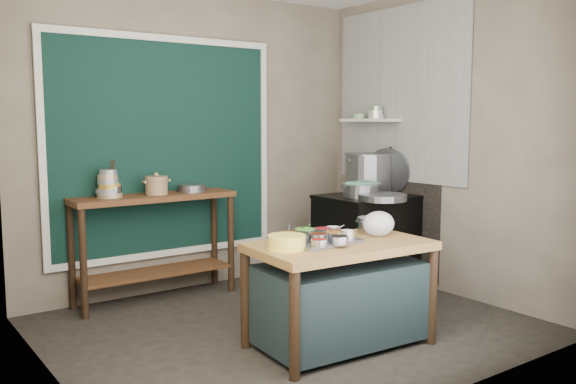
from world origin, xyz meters
TOP-DOWN VIEW (x-y plane):
  - floor at (0.00, 0.00)m, footprint 3.50×3.00m
  - back_wall at (0.00, 1.51)m, footprint 3.50×0.02m
  - left_wall at (-1.76, 0.00)m, footprint 0.02×3.00m
  - right_wall at (1.76, 0.00)m, footprint 0.02×3.00m
  - curtain_panel at (-0.35, 1.47)m, footprint 2.10×0.02m
  - curtain_frame at (-0.35, 1.46)m, footprint 2.22×0.03m
  - tile_panel at (1.74, 0.55)m, footprint 0.02×1.70m
  - soot_patch at (1.74, 0.65)m, footprint 0.01×1.30m
  - wall_shelf at (1.63, 0.85)m, footprint 0.22×0.70m
  - prep_table at (0.05, -0.54)m, footprint 1.29×0.80m
  - back_counter at (-0.55, 1.28)m, footprint 1.45×0.40m
  - stove_block at (1.35, 0.55)m, footprint 0.90×0.68m
  - stove_top at (1.35, 0.55)m, footprint 0.92×0.69m
  - condiment_tray at (-0.08, -0.48)m, footprint 0.53×0.40m
  - condiment_bowls at (-0.10, -0.46)m, footprint 0.56×0.45m
  - yellow_basin at (-0.39, -0.51)m, footprint 0.30×0.30m
  - saucepan at (0.47, -0.40)m, footprint 0.22×0.22m
  - plastic_bag_a at (0.43, -0.53)m, footprint 0.29×0.26m
  - plastic_bag_b at (0.55, -0.45)m, footprint 0.20×0.17m
  - bowl_stack at (-0.95, 1.30)m, footprint 0.21×0.21m
  - utensil_cup at (-0.92, 1.29)m, footprint 0.16×0.16m
  - ceramic_crock at (-0.53, 1.26)m, footprint 0.22×0.22m
  - wide_bowl at (-0.18, 1.27)m, footprint 0.27×0.27m
  - stock_pot at (1.51, 0.73)m, footprint 0.57×0.57m
  - pot_lid at (1.64, 0.59)m, footprint 0.24×0.47m
  - steamer at (1.20, 0.49)m, footprint 0.48×0.48m
  - green_cloth at (1.20, 0.49)m, footprint 0.27×0.22m
  - shallow_pan at (1.18, 0.19)m, footprint 0.52×0.52m
  - shelf_bowl_stack at (1.63, 0.76)m, footprint 0.15×0.15m
  - shelf_bowl_green at (1.63, 1.01)m, footprint 0.16×0.16m

SIDE VIEW (x-z plane):
  - floor at x=0.00m, z-range -0.02..0.00m
  - prep_table at x=0.05m, z-range 0.00..0.75m
  - stove_block at x=1.35m, z-range 0.00..0.85m
  - back_counter at x=-0.55m, z-range 0.00..0.95m
  - soot_patch at x=1.74m, z-range 0.05..1.35m
  - condiment_tray at x=-0.08m, z-range 0.75..0.77m
  - yellow_basin at x=-0.39m, z-range 0.75..0.85m
  - condiment_bowls at x=-0.10m, z-range 0.77..0.83m
  - saucepan at x=0.47m, z-range 0.75..0.87m
  - plastic_bag_b at x=0.55m, z-range 0.75..0.89m
  - plastic_bag_a at x=0.43m, z-range 0.75..0.94m
  - stove_top at x=1.35m, z-range 0.85..0.88m
  - shallow_pan at x=1.18m, z-range 0.88..0.94m
  - steamer at x=1.20m, z-range 0.88..1.00m
  - wide_bowl at x=-0.18m, z-range 0.95..1.02m
  - utensil_cup at x=-0.92m, z-range 0.95..1.05m
  - green_cloth at x=1.20m, z-range 1.00..1.02m
  - ceramic_crock at x=-0.53m, z-range 0.95..1.09m
  - bowl_stack at x=-0.95m, z-range 0.93..1.17m
  - stock_pot at x=1.51m, z-range 0.88..1.27m
  - pot_lid at x=1.64m, z-range 0.88..1.33m
  - curtain_panel at x=-0.35m, z-range 0.40..2.30m
  - curtain_frame at x=-0.35m, z-range 0.34..2.36m
  - back_wall at x=0.00m, z-range 0.00..2.80m
  - left_wall at x=-1.76m, z-range 0.00..2.80m
  - right_wall at x=1.76m, z-range 0.00..2.80m
  - wall_shelf at x=1.63m, z-range 1.59..1.61m
  - shelf_bowl_green at x=1.63m, z-range 1.61..1.66m
  - shelf_bowl_stack at x=1.63m, z-range 1.61..1.73m
  - tile_panel at x=1.74m, z-range 1.00..2.70m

